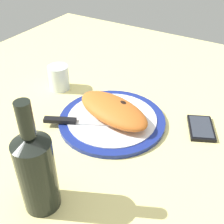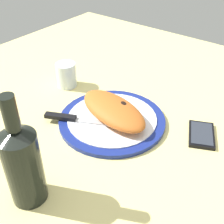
% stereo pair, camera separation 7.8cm
% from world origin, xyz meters
% --- Properties ---
extents(ground_plane, '(1.50, 1.50, 0.03)m').
position_xyz_m(ground_plane, '(0.00, 0.00, -0.01)').
color(ground_plane, '#E5D684').
extents(plate, '(0.31, 0.31, 0.02)m').
position_xyz_m(plate, '(0.00, 0.00, 0.01)').
color(plate, navy).
rests_on(plate, ground_plane).
extents(calzone, '(0.27, 0.17, 0.05)m').
position_xyz_m(calzone, '(0.00, -0.01, 0.04)').
color(calzone, '#C16023').
rests_on(calzone, plate).
extents(fork, '(0.16, 0.03, 0.00)m').
position_xyz_m(fork, '(0.04, -0.06, 0.02)').
color(fork, silver).
rests_on(fork, plate).
extents(knife, '(0.22, 0.12, 0.01)m').
position_xyz_m(knife, '(0.09, 0.08, 0.02)').
color(knife, silver).
rests_on(knife, plate).
extents(smartphone, '(0.11, 0.13, 0.01)m').
position_xyz_m(smartphone, '(-0.24, -0.10, 0.01)').
color(smartphone, black).
rests_on(smartphone, ground_plane).
extents(water_glass, '(0.07, 0.07, 0.08)m').
position_xyz_m(water_glass, '(0.25, -0.07, 0.04)').
color(water_glass, silver).
rests_on(water_glass, ground_plane).
extents(wine_bottle, '(0.08, 0.08, 0.26)m').
position_xyz_m(wine_bottle, '(-0.02, 0.32, 0.10)').
color(wine_bottle, black).
rests_on(wine_bottle, ground_plane).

